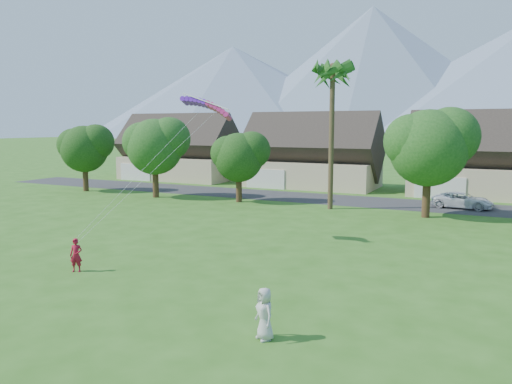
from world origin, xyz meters
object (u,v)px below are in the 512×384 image
Objects in this scene: kite_flyer at (76,255)px; parked_car at (462,200)px; watcher at (265,314)px; parafoil_kite at (208,104)px.

parked_car is at bearing 35.58° from kite_flyer.
parafoil_kite reaches higher than watcher.
parafoil_kite reaches higher than parked_car.
watcher is 0.36× the size of parked_car.
parked_car is at bearing 46.32° from parafoil_kite.
watcher is 16.50m from parafoil_kite.
watcher reaches higher than parked_car.
watcher is at bearing 176.54° from parked_car.
parafoil_kite is at bearing 151.12° from parked_car.
watcher is at bearing -40.56° from kite_flyer.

